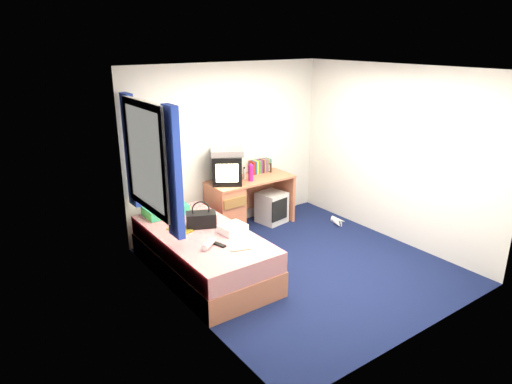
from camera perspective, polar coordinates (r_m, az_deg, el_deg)
ground at (r=5.83m, az=5.77°, el=-9.15°), size 3.40×3.40×0.00m
room_shell at (r=5.31m, az=6.29°, el=4.83°), size 3.40×3.40×3.40m
bed at (r=5.54m, az=-6.63°, el=-7.63°), size 1.01×2.00×0.54m
pillow at (r=6.03m, az=-11.22°, el=-2.21°), size 0.54×0.35×0.12m
desk at (r=6.67m, az=-2.69°, el=-1.52°), size 1.30×0.55×0.75m
storage_cube at (r=7.02m, az=1.96°, el=-1.92°), size 0.44×0.44×0.48m
crt_tv at (r=6.44m, az=-3.61°, el=2.85°), size 0.55×0.54×0.41m
vcr at (r=6.38m, az=-3.65°, el=4.99°), size 0.55×0.50×0.09m
book_row at (r=6.98m, az=0.54°, el=3.25°), size 0.34×0.13×0.20m
picture_frame at (r=7.02m, az=1.53°, el=3.09°), size 0.06×0.12×0.14m
pink_water_bottle at (r=6.56m, az=-0.66°, el=2.36°), size 0.08×0.08×0.23m
aerosol_can at (r=6.65m, az=-1.47°, el=2.28°), size 0.05×0.05×0.16m
handbag at (r=5.56m, az=-6.88°, el=-3.38°), size 0.41×0.33×0.33m
towel at (r=5.38m, az=-2.92°, el=-4.59°), size 0.31×0.27×0.10m
magazine at (r=5.52m, az=-9.46°, el=-4.69°), size 0.24×0.30×0.01m
water_bottle at (r=5.04m, az=-5.98°, el=-6.55°), size 0.20×0.17×0.07m
colour_swatch_fan at (r=4.97m, az=-1.98°, el=-7.17°), size 0.23×0.12×0.01m
remote_control at (r=5.08m, az=-4.59°, el=-6.59°), size 0.09×0.17×0.02m
window_assembly at (r=5.26m, az=-13.25°, el=3.93°), size 0.11×1.42×1.40m
white_heels at (r=7.10m, az=10.22°, el=-3.68°), size 0.28×0.33×0.09m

